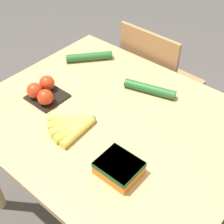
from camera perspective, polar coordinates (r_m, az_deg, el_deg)
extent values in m
plane|color=#4C4742|center=(1.94, 0.00, -17.23)|extent=(12.00, 12.00, 0.00)
cube|color=tan|center=(1.37, 0.00, -1.40)|extent=(1.17, 0.94, 0.03)
cylinder|color=tan|center=(2.11, -3.62, 3.48)|extent=(0.06, 0.06, 0.72)
cube|color=#A87547|center=(2.07, 9.08, 5.21)|extent=(0.43, 0.41, 0.03)
cube|color=#A87547|center=(1.81, 6.38, 8.28)|extent=(0.39, 0.03, 0.43)
cylinder|color=#A87547|center=(2.27, 14.63, 0.61)|extent=(0.04, 0.04, 0.43)
cylinder|color=#A87547|center=(2.40, 7.32, 4.42)|extent=(0.04, 0.04, 0.43)
cylinder|color=#A87547|center=(2.04, 9.79, -4.09)|extent=(0.04, 0.04, 0.43)
cylinder|color=#A87547|center=(2.19, 2.05, 0.39)|extent=(0.04, 0.04, 0.43)
sphere|color=brown|center=(1.32, -3.67, -1.28)|extent=(0.03, 0.03, 0.03)
cylinder|color=#DBCC47|center=(1.33, -7.67, -1.23)|extent=(0.17, 0.15, 0.04)
cylinder|color=#DBCC47|center=(1.32, -7.67, -1.89)|extent=(0.14, 0.17, 0.04)
cylinder|color=#DBCC47|center=(1.30, -7.43, -2.54)|extent=(0.11, 0.19, 0.04)
cylinder|color=#DBCC47|center=(1.29, -6.97, -3.13)|extent=(0.06, 0.19, 0.04)
cylinder|color=#DBCC47|center=(1.27, -6.29, -3.62)|extent=(0.05, 0.19, 0.04)
cube|color=black|center=(1.48, -11.73, 2.72)|extent=(0.16, 0.16, 0.01)
sphere|color=red|center=(1.47, -13.97, 3.83)|extent=(0.07, 0.07, 0.07)
sphere|color=red|center=(1.42, -12.11, 2.66)|extent=(0.07, 0.07, 0.07)
sphere|color=red|center=(1.50, -11.80, 5.19)|extent=(0.07, 0.07, 0.07)
cube|color=orange|center=(1.13, 1.28, -10.18)|extent=(0.15, 0.13, 0.06)
cube|color=#145123|center=(1.12, 1.29, -9.61)|extent=(0.15, 0.13, 0.02)
cylinder|color=#236028|center=(1.48, 6.90, 4.21)|extent=(0.25, 0.11, 0.04)
cylinder|color=#236028|center=(1.71, -4.18, 10.04)|extent=(0.19, 0.22, 0.04)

